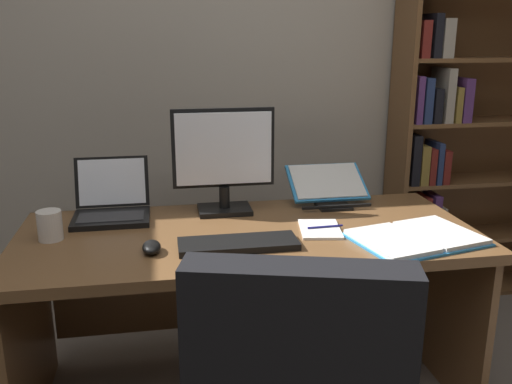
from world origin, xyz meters
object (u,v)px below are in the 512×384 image
bookshelf (463,125)px  computer_mouse (152,247)px  desk (245,269)px  open_binder (416,238)px  keyboard (238,244)px  monitor (224,162)px  notepad (320,229)px  pen (325,227)px  coffee_mug (50,225)px  laptop (112,206)px  reading_stand_with_book (328,185)px

bookshelf → computer_mouse: (-1.66, -0.92, -0.23)m
desk → open_binder: size_ratio=3.45×
keyboard → monitor: bearing=90.0°
bookshelf → notepad: bookshelf is taller
bookshelf → computer_mouse: bookshelf is taller
desk → notepad: (0.27, -0.12, 0.19)m
monitor → open_binder: size_ratio=0.87×
notepad → pen: (0.02, 0.00, 0.01)m
monitor → coffee_mug: (-0.66, -0.22, -0.16)m
laptop → keyboard: bearing=-41.9°
bookshelf → reading_stand_with_book: size_ratio=5.82×
desk → monitor: 0.45m
keyboard → open_binder: bearing=-4.4°
open_binder → keyboard: bearing=162.4°
open_binder → reading_stand_with_book: bearing=95.0°
open_binder → pen: open_binder is taller
laptop → pen: (0.81, -0.30, -0.04)m
computer_mouse → reading_stand_with_book: 0.91m
keyboard → reading_stand_with_book: reading_stand_with_book is taller
laptop → coffee_mug: bearing=-131.9°
bookshelf → coffee_mug: size_ratio=18.03×
monitor → computer_mouse: 0.54m
pen → keyboard: bearing=-161.9°
reading_stand_with_book → laptop: bearing=-176.2°
reading_stand_with_book → notepad: bearing=-111.1°
notepad → desk: bearing=156.9°
monitor → keyboard: bearing=-90.0°
keyboard → notepad: keyboard is taller
keyboard → reading_stand_with_book: size_ratio=1.24×
laptop → coffee_mug: size_ratio=2.75×
open_binder → pen: (-0.29, 0.16, 0.00)m
desk → bookshelf: bearing=28.0°
laptop → computer_mouse: size_ratio=2.90×
notepad → monitor: bearing=138.4°
bookshelf → computer_mouse: bearing=-151.0°
desk → laptop: laptop is taller
open_binder → pen: bearing=137.4°
desk → computer_mouse: size_ratio=16.67×
computer_mouse → open_binder: bearing=-3.0°
open_binder → monitor: bearing=131.3°
desk → reading_stand_with_book: (0.41, 0.24, 0.26)m
desk → reading_stand_with_book: 0.55m
laptop → coffee_mug: laptop is taller
monitor → pen: monitor is taller
computer_mouse → notepad: bearing=10.3°
desk → coffee_mug: bearing=-176.7°
bookshelf → pen: (-1.01, -0.81, -0.23)m
computer_mouse → pen: size_ratio=0.74×
bookshelf → coffee_mug: bookshelf is taller
pen → computer_mouse: bearing=-170.0°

